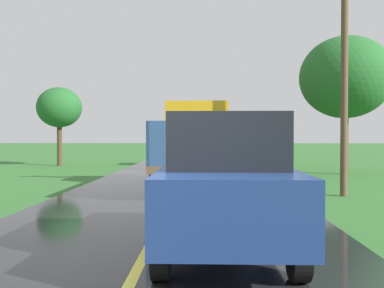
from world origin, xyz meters
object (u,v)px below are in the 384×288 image
(banana_truck_far, at_px, (205,140))
(roadside_tree_near_left, at_px, (346,78))
(utility_pole_roadside, at_px, (345,51))
(roadside_tree_mid_right, at_px, (59,108))
(following_car, at_px, (225,182))
(banana_truck_near, at_px, (197,144))

(banana_truck_far, distance_m, roadside_tree_near_left, 7.80)
(utility_pole_roadside, distance_m, roadside_tree_near_left, 7.51)
(roadside_tree_mid_right, xyz_separation_m, following_car, (8.63, -18.66, -2.27))
(utility_pole_roadside, relative_size, following_car, 1.85)
(banana_truck_near, xyz_separation_m, following_car, (0.53, -8.10, -0.39))
(banana_truck_near, distance_m, roadside_tree_mid_right, 13.44)
(utility_pole_roadside, xyz_separation_m, roadside_tree_mid_right, (-12.31, 12.32, -0.77))
(utility_pole_roadside, bearing_deg, roadside_tree_mid_right, 134.98)
(following_car, bearing_deg, roadside_tree_near_left, 65.93)
(banana_truck_near, distance_m, following_car, 8.12)
(banana_truck_far, height_order, roadside_tree_mid_right, roadside_tree_mid_right)
(utility_pole_roadside, bearing_deg, following_car, -120.16)
(banana_truck_far, xyz_separation_m, roadside_tree_near_left, (6.25, -3.70, 2.84))
(banana_truck_far, bearing_deg, utility_pole_roadside, -70.15)
(banana_truck_near, bearing_deg, following_car, -86.28)
(roadside_tree_mid_right, bearing_deg, roadside_tree_near_left, -19.50)
(roadside_tree_near_left, height_order, following_car, roadside_tree_near_left)
(banana_truck_near, relative_size, utility_pole_roadside, 0.77)
(banana_truck_near, height_order, roadside_tree_near_left, roadside_tree_near_left)
(banana_truck_far, relative_size, following_car, 1.42)
(banana_truck_far, relative_size, utility_pole_roadside, 0.77)
(roadside_tree_near_left, bearing_deg, banana_truck_near, -140.59)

